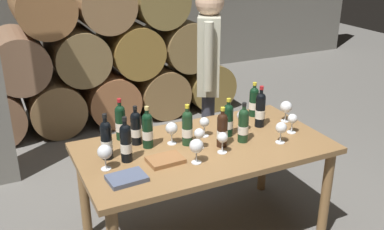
{
  "coord_description": "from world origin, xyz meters",
  "views": [
    {
      "loc": [
        -1.25,
        -2.41,
        2.09
      ],
      "look_at": [
        0.0,
        0.2,
        0.91
      ],
      "focal_mm": 41.49,
      "sensor_mm": 36.0,
      "label": 1
    }
  ],
  "objects_px": {
    "wine_bottle_9": "(222,129)",
    "wine_glass_2": "(204,123)",
    "wine_bottle_6": "(243,125)",
    "wine_bottle_8": "(126,142)",
    "wine_glass_6": "(292,119)",
    "wine_glass_0": "(199,134)",
    "wine_bottle_5": "(136,128)",
    "wine_bottle_4": "(187,127)",
    "wine_glass_1": "(223,138)",
    "wine_glass_3": "(286,107)",
    "wine_glass_8": "(281,128)",
    "wine_bottle_0": "(121,122)",
    "wine_bottle_7": "(260,109)",
    "wine_bottle_1": "(148,130)",
    "wine_bottle_3": "(106,140)",
    "wine_glass_4": "(172,129)",
    "wine_bottle_2": "(254,101)",
    "tasting_notebook": "(165,160)",
    "leather_ledger": "(127,178)",
    "dining_table": "(205,157)",
    "wine_bottle_10": "(228,120)",
    "wine_glass_5": "(196,146)",
    "wine_glass_9": "(242,116)",
    "sommelier_presenting": "(209,70)"
  },
  "relations": [
    {
      "from": "leather_ledger",
      "to": "wine_bottle_10",
      "type": "bearing_deg",
      "value": 14.81
    },
    {
      "from": "wine_bottle_7",
      "to": "wine_bottle_8",
      "type": "xyz_separation_m",
      "value": [
        -1.06,
        -0.1,
        -0.01
      ]
    },
    {
      "from": "wine_bottle_9",
      "to": "sommelier_presenting",
      "type": "distance_m",
      "value": 0.88
    },
    {
      "from": "wine_bottle_1",
      "to": "wine_glass_0",
      "type": "xyz_separation_m",
      "value": [
        0.3,
        -0.17,
        -0.02
      ]
    },
    {
      "from": "wine_bottle_7",
      "to": "wine_glass_3",
      "type": "distance_m",
      "value": 0.23
    },
    {
      "from": "wine_bottle_9",
      "to": "wine_glass_2",
      "type": "relative_size",
      "value": 1.95
    },
    {
      "from": "wine_glass_8",
      "to": "wine_bottle_6",
      "type": "bearing_deg",
      "value": 149.69
    },
    {
      "from": "wine_bottle_8",
      "to": "wine_glass_5",
      "type": "bearing_deg",
      "value": -28.97
    },
    {
      "from": "wine_bottle_0",
      "to": "tasting_notebook",
      "type": "height_order",
      "value": "wine_bottle_0"
    },
    {
      "from": "wine_bottle_7",
      "to": "wine_glass_6",
      "type": "bearing_deg",
      "value": -53.84
    },
    {
      "from": "leather_ledger",
      "to": "wine_glass_8",
      "type": "bearing_deg",
      "value": -2.58
    },
    {
      "from": "wine_bottle_5",
      "to": "wine_bottle_7",
      "type": "height_order",
      "value": "wine_bottle_7"
    },
    {
      "from": "wine_bottle_6",
      "to": "wine_glass_8",
      "type": "xyz_separation_m",
      "value": [
        0.22,
        -0.13,
        -0.02
      ]
    },
    {
      "from": "wine_glass_9",
      "to": "wine_glass_1",
      "type": "bearing_deg",
      "value": -140.37
    },
    {
      "from": "wine_bottle_2",
      "to": "wine_glass_4",
      "type": "xyz_separation_m",
      "value": [
        -0.78,
        -0.19,
        -0.01
      ]
    },
    {
      "from": "wine_bottle_1",
      "to": "wine_bottle_3",
      "type": "xyz_separation_m",
      "value": [
        -0.29,
        -0.04,
        0.01
      ]
    },
    {
      "from": "wine_bottle_10",
      "to": "leather_ledger",
      "type": "bearing_deg",
      "value": -161.07
    },
    {
      "from": "tasting_notebook",
      "to": "leather_ledger",
      "type": "bearing_deg",
      "value": -161.43
    },
    {
      "from": "wine_bottle_0",
      "to": "wine_bottle_7",
      "type": "height_order",
      "value": "wine_bottle_7"
    },
    {
      "from": "wine_bottle_3",
      "to": "wine_glass_5",
      "type": "distance_m",
      "value": 0.57
    },
    {
      "from": "dining_table",
      "to": "wine_bottle_4",
      "type": "distance_m",
      "value": 0.25
    },
    {
      "from": "wine_bottle_3",
      "to": "wine_bottle_1",
      "type": "bearing_deg",
      "value": 8.07
    },
    {
      "from": "wine_bottle_8",
      "to": "wine_bottle_9",
      "type": "height_order",
      "value": "wine_bottle_8"
    },
    {
      "from": "wine_bottle_8",
      "to": "wine_glass_2",
      "type": "relative_size",
      "value": 2.09
    },
    {
      "from": "wine_bottle_8",
      "to": "wine_bottle_9",
      "type": "distance_m",
      "value": 0.65
    },
    {
      "from": "wine_bottle_7",
      "to": "wine_glass_3",
      "type": "xyz_separation_m",
      "value": [
        0.23,
        -0.01,
        -0.02
      ]
    },
    {
      "from": "wine_bottle_7",
      "to": "sommelier_presenting",
      "type": "bearing_deg",
      "value": 99.04
    },
    {
      "from": "wine_glass_6",
      "to": "wine_glass_5",
      "type": "bearing_deg",
      "value": -172.01
    },
    {
      "from": "dining_table",
      "to": "tasting_notebook",
      "type": "height_order",
      "value": "tasting_notebook"
    },
    {
      "from": "wine_glass_2",
      "to": "wine_glass_8",
      "type": "xyz_separation_m",
      "value": [
        0.42,
        -0.32,
        0.01
      ]
    },
    {
      "from": "wine_bottle_1",
      "to": "wine_bottle_3",
      "type": "relative_size",
      "value": 0.96
    },
    {
      "from": "wine_glass_6",
      "to": "wine_glass_0",
      "type": "bearing_deg",
      "value": 175.21
    },
    {
      "from": "wine_glass_4",
      "to": "wine_glass_6",
      "type": "height_order",
      "value": "wine_glass_4"
    },
    {
      "from": "wine_bottle_6",
      "to": "wine_glass_8",
      "type": "relative_size",
      "value": 1.88
    },
    {
      "from": "wine_bottle_6",
      "to": "wine_bottle_9",
      "type": "relative_size",
      "value": 1.02
    },
    {
      "from": "dining_table",
      "to": "wine_bottle_2",
      "type": "height_order",
      "value": "wine_bottle_2"
    },
    {
      "from": "wine_bottle_6",
      "to": "wine_bottle_8",
      "type": "distance_m",
      "value": 0.82
    },
    {
      "from": "wine_bottle_2",
      "to": "tasting_notebook",
      "type": "xyz_separation_m",
      "value": [
        -0.92,
        -0.41,
        -0.11
      ]
    },
    {
      "from": "wine_glass_3",
      "to": "wine_glass_8",
      "type": "xyz_separation_m",
      "value": [
        -0.26,
        -0.29,
        -0.01
      ]
    },
    {
      "from": "wine_glass_8",
      "to": "wine_glass_5",
      "type": "bearing_deg",
      "value": -178.89
    },
    {
      "from": "wine_bottle_9",
      "to": "wine_glass_1",
      "type": "distance_m",
      "value": 0.1
    },
    {
      "from": "dining_table",
      "to": "wine_glass_4",
      "type": "xyz_separation_m",
      "value": [
        -0.19,
        0.12,
        0.2
      ]
    },
    {
      "from": "wine_bottle_5",
      "to": "wine_bottle_7",
      "type": "xyz_separation_m",
      "value": [
        0.93,
        -0.11,
        0.01
      ]
    },
    {
      "from": "wine_bottle_6",
      "to": "wine_glass_5",
      "type": "relative_size",
      "value": 1.75
    },
    {
      "from": "wine_glass_4",
      "to": "wine_bottle_7",
      "type": "bearing_deg",
      "value": -0.5
    },
    {
      "from": "wine_glass_1",
      "to": "wine_glass_6",
      "type": "height_order",
      "value": "same"
    },
    {
      "from": "wine_glass_4",
      "to": "wine_glass_6",
      "type": "distance_m",
      "value": 0.88
    },
    {
      "from": "wine_bottle_4",
      "to": "wine_bottle_5",
      "type": "xyz_separation_m",
      "value": [
        -0.31,
        0.16,
        -0.01
      ]
    },
    {
      "from": "wine_bottle_5",
      "to": "wine_bottle_4",
      "type": "bearing_deg",
      "value": -27.18
    },
    {
      "from": "wine_bottle_3",
      "to": "wine_bottle_4",
      "type": "height_order",
      "value": "wine_bottle_3"
    }
  ]
}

